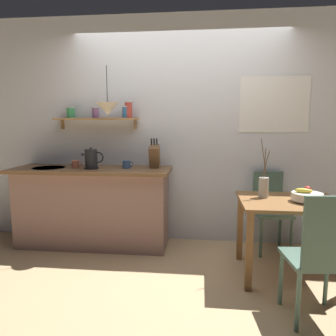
{
  "coord_description": "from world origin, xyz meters",
  "views": [
    {
      "loc": [
        0.26,
        -3.14,
        1.44
      ],
      "look_at": [
        -0.1,
        0.25,
        0.95
      ],
      "focal_mm": 33.24,
      "sensor_mm": 36.0,
      "label": 1
    }
  ],
  "objects_px": {
    "knife_block": "(155,156)",
    "coffee_mug_by_sink": "(76,164)",
    "electric_kettle": "(92,159)",
    "coffee_mug_spare": "(127,164)",
    "fruit_bowl": "(307,196)",
    "pendant_lamp": "(108,109)",
    "twig_vase": "(264,187)",
    "dining_chair_far": "(270,207)",
    "dining_chair_near": "(321,253)",
    "dining_table": "(289,213)"
  },
  "relations": [
    {
      "from": "knife_block",
      "to": "pendant_lamp",
      "type": "height_order",
      "value": "pendant_lamp"
    },
    {
      "from": "electric_kettle",
      "to": "coffee_mug_by_sink",
      "type": "bearing_deg",
      "value": 169.3
    },
    {
      "from": "dining_table",
      "to": "knife_block",
      "type": "distance_m",
      "value": 1.56
    },
    {
      "from": "electric_kettle",
      "to": "coffee_mug_spare",
      "type": "height_order",
      "value": "electric_kettle"
    },
    {
      "from": "dining_chair_far",
      "to": "twig_vase",
      "type": "relative_size",
      "value": 1.56
    },
    {
      "from": "fruit_bowl",
      "to": "electric_kettle",
      "type": "bearing_deg",
      "value": 166.74
    },
    {
      "from": "fruit_bowl",
      "to": "pendant_lamp",
      "type": "relative_size",
      "value": 0.51
    },
    {
      "from": "fruit_bowl",
      "to": "coffee_mug_spare",
      "type": "bearing_deg",
      "value": 161.8
    },
    {
      "from": "electric_kettle",
      "to": "coffee_mug_spare",
      "type": "xyz_separation_m",
      "value": [
        0.39,
        0.08,
        -0.06
      ]
    },
    {
      "from": "dining_chair_far",
      "to": "coffee_mug_spare",
      "type": "relative_size",
      "value": 6.86
    },
    {
      "from": "coffee_mug_spare",
      "to": "pendant_lamp",
      "type": "xyz_separation_m",
      "value": [
        -0.19,
        -0.05,
        0.63
      ]
    },
    {
      "from": "dining_table",
      "to": "fruit_bowl",
      "type": "height_order",
      "value": "fruit_bowl"
    },
    {
      "from": "knife_block",
      "to": "twig_vase",
      "type": "bearing_deg",
      "value": -25.03
    },
    {
      "from": "fruit_bowl",
      "to": "dining_table",
      "type": "bearing_deg",
      "value": 164.36
    },
    {
      "from": "knife_block",
      "to": "coffee_mug_spare",
      "type": "relative_size",
      "value": 2.66
    },
    {
      "from": "dining_table",
      "to": "electric_kettle",
      "type": "height_order",
      "value": "electric_kettle"
    },
    {
      "from": "dining_chair_far",
      "to": "electric_kettle",
      "type": "xyz_separation_m",
      "value": [
        -2.03,
        -0.16,
        0.54
      ]
    },
    {
      "from": "dining_chair_near",
      "to": "fruit_bowl",
      "type": "distance_m",
      "value": 0.75
    },
    {
      "from": "electric_kettle",
      "to": "dining_chair_far",
      "type": "bearing_deg",
      "value": 4.64
    },
    {
      "from": "electric_kettle",
      "to": "coffee_mug_spare",
      "type": "relative_size",
      "value": 1.95
    },
    {
      "from": "dining_chair_near",
      "to": "twig_vase",
      "type": "height_order",
      "value": "twig_vase"
    },
    {
      "from": "dining_chair_far",
      "to": "dining_table",
      "type": "bearing_deg",
      "value": -86.97
    },
    {
      "from": "twig_vase",
      "to": "knife_block",
      "type": "xyz_separation_m",
      "value": [
        -1.13,
        0.53,
        0.23
      ]
    },
    {
      "from": "dining_chair_near",
      "to": "electric_kettle",
      "type": "bearing_deg",
      "value": 149.68
    },
    {
      "from": "twig_vase",
      "to": "coffee_mug_spare",
      "type": "distance_m",
      "value": 1.53
    },
    {
      "from": "knife_block",
      "to": "coffee_mug_spare",
      "type": "bearing_deg",
      "value": -169.35
    },
    {
      "from": "dining_chair_near",
      "to": "knife_block",
      "type": "height_order",
      "value": "knife_block"
    },
    {
      "from": "electric_kettle",
      "to": "coffee_mug_by_sink",
      "type": "xyz_separation_m",
      "value": [
        -0.2,
        0.04,
        -0.07
      ]
    },
    {
      "from": "dining_chair_near",
      "to": "dining_table",
      "type": "bearing_deg",
      "value": 91.62
    },
    {
      "from": "coffee_mug_by_sink",
      "to": "dining_chair_near",
      "type": "bearing_deg",
      "value": -28.79
    },
    {
      "from": "electric_kettle",
      "to": "twig_vase",
      "type": "bearing_deg",
      "value": -12.06
    },
    {
      "from": "dining_chair_far",
      "to": "pendant_lamp",
      "type": "bearing_deg",
      "value": -175.81
    },
    {
      "from": "electric_kettle",
      "to": "dining_table",
      "type": "bearing_deg",
      "value": -13.1
    },
    {
      "from": "dining_table",
      "to": "knife_block",
      "type": "xyz_separation_m",
      "value": [
        -1.36,
        0.62,
        0.46
      ]
    },
    {
      "from": "pendant_lamp",
      "to": "fruit_bowl",
      "type": "bearing_deg",
      "value": -15.29
    },
    {
      "from": "coffee_mug_by_sink",
      "to": "pendant_lamp",
      "type": "bearing_deg",
      "value": -1.23
    },
    {
      "from": "knife_block",
      "to": "pendant_lamp",
      "type": "distance_m",
      "value": 0.75
    },
    {
      "from": "fruit_bowl",
      "to": "twig_vase",
      "type": "bearing_deg",
      "value": 160.88
    },
    {
      "from": "dining_chair_far",
      "to": "coffee_mug_by_sink",
      "type": "height_order",
      "value": "coffee_mug_by_sink"
    },
    {
      "from": "dining_chair_near",
      "to": "electric_kettle",
      "type": "relative_size",
      "value": 3.86
    },
    {
      "from": "dining_table",
      "to": "twig_vase",
      "type": "xyz_separation_m",
      "value": [
        -0.23,
        0.09,
        0.23
      ]
    },
    {
      "from": "dining_chair_far",
      "to": "fruit_bowl",
      "type": "bearing_deg",
      "value": -76.19
    },
    {
      "from": "knife_block",
      "to": "coffee_mug_by_sink",
      "type": "xyz_separation_m",
      "value": [
        -0.91,
        -0.1,
        -0.09
      ]
    },
    {
      "from": "fruit_bowl",
      "to": "knife_block",
      "type": "distance_m",
      "value": 1.65
    },
    {
      "from": "pendant_lamp",
      "to": "twig_vase",
      "type": "bearing_deg",
      "value": -14.43
    },
    {
      "from": "twig_vase",
      "to": "pendant_lamp",
      "type": "distance_m",
      "value": 1.86
    },
    {
      "from": "coffee_mug_by_sink",
      "to": "pendant_lamp",
      "type": "relative_size",
      "value": 0.22
    },
    {
      "from": "dining_table",
      "to": "pendant_lamp",
      "type": "relative_size",
      "value": 1.72
    },
    {
      "from": "dining_chair_far",
      "to": "fruit_bowl",
      "type": "height_order",
      "value": "dining_chair_far"
    },
    {
      "from": "dining_chair_far",
      "to": "knife_block",
      "type": "bearing_deg",
      "value": -178.79
    }
  ]
}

